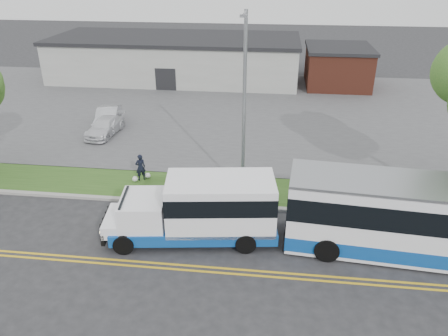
# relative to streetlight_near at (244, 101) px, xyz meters

# --- Properties ---
(ground) EXTENTS (140.00, 140.00, 0.00)m
(ground) POSITION_rel_streetlight_near_xyz_m (-3.00, -2.73, -5.23)
(ground) COLOR #28282B
(ground) RESTS_ON ground
(lane_line_north) EXTENTS (70.00, 0.12, 0.01)m
(lane_line_north) POSITION_rel_streetlight_near_xyz_m (-3.00, -6.58, -5.23)
(lane_line_north) COLOR gold
(lane_line_north) RESTS_ON ground
(lane_line_south) EXTENTS (70.00, 0.12, 0.01)m
(lane_line_south) POSITION_rel_streetlight_near_xyz_m (-3.00, -6.88, -5.23)
(lane_line_south) COLOR gold
(lane_line_south) RESTS_ON ground
(curb) EXTENTS (80.00, 0.30, 0.15)m
(curb) POSITION_rel_streetlight_near_xyz_m (-3.00, -1.63, -5.16)
(curb) COLOR #9E9B93
(curb) RESTS_ON ground
(verge) EXTENTS (80.00, 3.30, 0.10)m
(verge) POSITION_rel_streetlight_near_xyz_m (-3.00, 0.17, -5.18)
(verge) COLOR #2E501A
(verge) RESTS_ON ground
(parking_lot) EXTENTS (80.00, 25.00, 0.10)m
(parking_lot) POSITION_rel_streetlight_near_xyz_m (-3.00, 14.27, -5.18)
(parking_lot) COLOR #4C4C4F
(parking_lot) RESTS_ON ground
(commercial_building) EXTENTS (25.40, 10.40, 4.35)m
(commercial_building) POSITION_rel_streetlight_near_xyz_m (-9.00, 24.27, -3.05)
(commercial_building) COLOR #9E9E99
(commercial_building) RESTS_ON ground
(brick_wing) EXTENTS (6.30, 7.30, 3.90)m
(brick_wing) POSITION_rel_streetlight_near_xyz_m (7.50, 23.27, -3.27)
(brick_wing) COLOR brown
(brick_wing) RESTS_ON ground
(streetlight_near) EXTENTS (0.35, 1.53, 9.50)m
(streetlight_near) POSITION_rel_streetlight_near_xyz_m (0.00, 0.00, 0.00)
(streetlight_near) COLOR gray
(streetlight_near) RESTS_ON verge
(shuttle_bus) EXTENTS (8.05, 3.53, 2.99)m
(shuttle_bus) POSITION_rel_streetlight_near_xyz_m (-1.41, -4.43, -3.64)
(shuttle_bus) COLOR #0E4599
(shuttle_bus) RESTS_ON ground
(transit_bus) EXTENTS (12.53, 3.84, 3.42)m
(transit_bus) POSITION_rel_streetlight_near_xyz_m (8.47, -4.53, -3.50)
(transit_bus) COLOR white
(transit_bus) RESTS_ON ground
(pedestrian) EXTENTS (0.70, 0.63, 1.60)m
(pedestrian) POSITION_rel_streetlight_near_xyz_m (-5.92, 0.67, -4.33)
(pedestrian) COLOR black
(pedestrian) RESTS_ON verge
(parked_car_a) EXTENTS (2.34, 4.65, 1.46)m
(parked_car_a) POSITION_rel_streetlight_near_xyz_m (-10.90, 8.84, -4.40)
(parked_car_a) COLOR #AAABB1
(parked_car_a) RESTS_ON parking_lot
(parked_car_b) EXTENTS (2.07, 4.28, 1.20)m
(parked_car_b) POSITION_rel_streetlight_near_xyz_m (-10.58, 7.35, -4.53)
(parked_car_b) COLOR silver
(parked_car_b) RESTS_ON parking_lot
(grocery_bag_left) EXTENTS (0.32, 0.32, 0.32)m
(grocery_bag_left) POSITION_rel_streetlight_near_xyz_m (-6.22, 0.42, -4.97)
(grocery_bag_left) COLOR white
(grocery_bag_left) RESTS_ON verge
(grocery_bag_right) EXTENTS (0.32, 0.32, 0.32)m
(grocery_bag_right) POSITION_rel_streetlight_near_xyz_m (-5.62, 0.92, -4.97)
(grocery_bag_right) COLOR white
(grocery_bag_right) RESTS_ON verge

